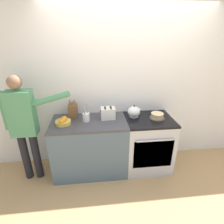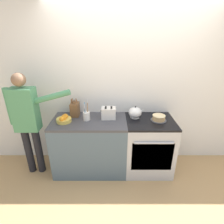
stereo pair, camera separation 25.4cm
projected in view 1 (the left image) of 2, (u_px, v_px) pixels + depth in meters
ground_plane at (133, 179)px, 2.72m from camera, size 16.00×16.00×0.00m
wall_back at (128, 87)px, 2.80m from camera, size 8.00×0.04×2.60m
counter_cabinet at (90, 146)px, 2.77m from camera, size 1.13×0.63×0.89m
stove_range at (147, 143)px, 2.86m from camera, size 0.73×0.66×0.89m
layer_cake at (157, 116)px, 2.68m from camera, size 0.23×0.23×0.09m
tea_kettle at (134, 112)px, 2.73m from camera, size 0.24×0.20×0.19m
knife_block at (73, 111)px, 2.69m from camera, size 0.13×0.17×0.30m
utensil_crock at (86, 117)px, 2.58m from camera, size 0.10×0.10×0.32m
fruit_bowl at (63, 121)px, 2.49m from camera, size 0.22×0.22×0.12m
toaster at (108, 113)px, 2.66m from camera, size 0.23×0.16×0.18m
person_baker at (24, 122)px, 2.41m from camera, size 0.92×0.20×1.61m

